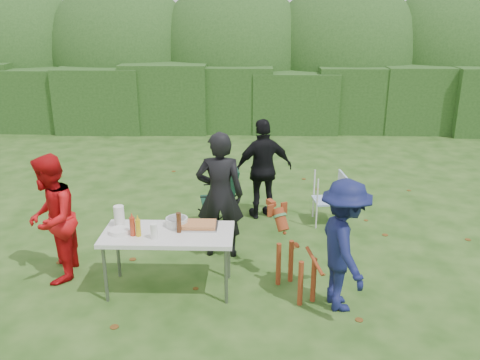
{
  "coord_description": "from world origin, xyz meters",
  "views": [
    {
      "loc": [
        0.64,
        -5.44,
        3.21
      ],
      "look_at": [
        0.46,
        0.93,
        1.0
      ],
      "focal_mm": 38.0,
      "sensor_mm": 36.0,
      "label": 1
    }
  ],
  "objects_px": {
    "dog": "(296,257)",
    "beer_bottle": "(179,223)",
    "child": "(344,246)",
    "mustard_bottle": "(138,228)",
    "person_cook": "(220,195)",
    "paper_towel_roll": "(119,216)",
    "person_red_jacket": "(51,219)",
    "camping_chair": "(218,197)",
    "lawn_chair": "(329,198)",
    "ketchup_bottle": "(132,227)",
    "folding_table": "(168,237)",
    "person_black_puffy": "(264,169)"
  },
  "relations": [
    {
      "from": "person_red_jacket",
      "to": "dog",
      "type": "xyz_separation_m",
      "value": [
        2.91,
        -0.26,
        -0.32
      ]
    },
    {
      "from": "child",
      "to": "paper_towel_roll",
      "type": "bearing_deg",
      "value": 71.03
    },
    {
      "from": "person_cook",
      "to": "person_black_puffy",
      "type": "bearing_deg",
      "value": -113.92
    },
    {
      "from": "dog",
      "to": "paper_towel_roll",
      "type": "relative_size",
      "value": 3.79
    },
    {
      "from": "child",
      "to": "lawn_chair",
      "type": "xyz_separation_m",
      "value": [
        0.17,
        2.31,
        -0.34
      ]
    },
    {
      "from": "person_cook",
      "to": "child",
      "type": "relative_size",
      "value": 1.14
    },
    {
      "from": "lawn_chair",
      "to": "mustard_bottle",
      "type": "relative_size",
      "value": 4.03
    },
    {
      "from": "mustard_bottle",
      "to": "paper_towel_roll",
      "type": "bearing_deg",
      "value": 138.17
    },
    {
      "from": "lawn_chair",
      "to": "person_red_jacket",
      "type": "bearing_deg",
      "value": 20.19
    },
    {
      "from": "mustard_bottle",
      "to": "folding_table",
      "type": "bearing_deg",
      "value": 18.75
    },
    {
      "from": "folding_table",
      "to": "camping_chair",
      "type": "distance_m",
      "value": 1.9
    },
    {
      "from": "camping_chair",
      "to": "paper_towel_roll",
      "type": "distance_m",
      "value": 2.03
    },
    {
      "from": "folding_table",
      "to": "person_black_puffy",
      "type": "xyz_separation_m",
      "value": [
        1.13,
        2.24,
        0.1
      ]
    },
    {
      "from": "person_red_jacket",
      "to": "dog",
      "type": "height_order",
      "value": "person_red_jacket"
    },
    {
      "from": "person_cook",
      "to": "person_red_jacket",
      "type": "bearing_deg",
      "value": 19.35
    },
    {
      "from": "person_cook",
      "to": "beer_bottle",
      "type": "bearing_deg",
      "value": 65.83
    },
    {
      "from": "person_cook",
      "to": "camping_chair",
      "type": "height_order",
      "value": "person_cook"
    },
    {
      "from": "child",
      "to": "ketchup_bottle",
      "type": "distance_m",
      "value": 2.35
    },
    {
      "from": "mustard_bottle",
      "to": "beer_bottle",
      "type": "xyz_separation_m",
      "value": [
        0.44,
        0.11,
        0.02
      ]
    },
    {
      "from": "person_black_puffy",
      "to": "dog",
      "type": "xyz_separation_m",
      "value": [
        0.34,
        -2.27,
        -0.32
      ]
    },
    {
      "from": "person_black_puffy",
      "to": "ketchup_bottle",
      "type": "xyz_separation_m",
      "value": [
        -1.51,
        -2.33,
        0.06
      ]
    },
    {
      "from": "person_red_jacket",
      "to": "mustard_bottle",
      "type": "xyz_separation_m",
      "value": [
        1.12,
        -0.33,
        0.05
      ]
    },
    {
      "from": "mustard_bottle",
      "to": "paper_towel_roll",
      "type": "distance_m",
      "value": 0.37
    },
    {
      "from": "camping_chair",
      "to": "paper_towel_roll",
      "type": "bearing_deg",
      "value": 48.15
    },
    {
      "from": "ketchup_bottle",
      "to": "person_black_puffy",
      "type": "bearing_deg",
      "value": 57.1
    },
    {
      "from": "dog",
      "to": "person_red_jacket",
      "type": "bearing_deg",
      "value": 57.57
    },
    {
      "from": "person_cook",
      "to": "lawn_chair",
      "type": "xyz_separation_m",
      "value": [
        1.59,
        1.1,
        -0.45
      ]
    },
    {
      "from": "child",
      "to": "camping_chair",
      "type": "xyz_separation_m",
      "value": [
        -1.51,
        2.13,
        -0.28
      ]
    },
    {
      "from": "child",
      "to": "mustard_bottle",
      "type": "bearing_deg",
      "value": 75.95
    },
    {
      "from": "lawn_chair",
      "to": "ketchup_bottle",
      "type": "height_order",
      "value": "ketchup_bottle"
    },
    {
      "from": "person_cook",
      "to": "paper_towel_roll",
      "type": "xyz_separation_m",
      "value": [
        -1.13,
        -0.78,
        0.02
      ]
    },
    {
      "from": "child",
      "to": "beer_bottle",
      "type": "xyz_separation_m",
      "value": [
        -1.83,
        0.31,
        0.11
      ]
    },
    {
      "from": "dog",
      "to": "beer_bottle",
      "type": "bearing_deg",
      "value": 61.0
    },
    {
      "from": "person_cook",
      "to": "ketchup_bottle",
      "type": "bearing_deg",
      "value": 47.86
    },
    {
      "from": "child",
      "to": "mustard_bottle",
      "type": "height_order",
      "value": "child"
    },
    {
      "from": "person_cook",
      "to": "ketchup_bottle",
      "type": "distance_m",
      "value": 1.36
    },
    {
      "from": "person_cook",
      "to": "beer_bottle",
      "type": "relative_size",
      "value": 7.11
    },
    {
      "from": "dog",
      "to": "lawn_chair",
      "type": "xyz_separation_m",
      "value": [
        0.66,
        2.05,
        -0.06
      ]
    },
    {
      "from": "person_black_puffy",
      "to": "ketchup_bottle",
      "type": "distance_m",
      "value": 2.78
    },
    {
      "from": "beer_bottle",
      "to": "ketchup_bottle",
      "type": "bearing_deg",
      "value": -168.6
    },
    {
      "from": "folding_table",
      "to": "ketchup_bottle",
      "type": "xyz_separation_m",
      "value": [
        -0.38,
        -0.09,
        0.16
      ]
    },
    {
      "from": "person_red_jacket",
      "to": "ketchup_bottle",
      "type": "relative_size",
      "value": 7.16
    },
    {
      "from": "mustard_bottle",
      "to": "person_black_puffy",
      "type": "bearing_deg",
      "value": 58.39
    },
    {
      "from": "camping_chair",
      "to": "lawn_chair",
      "type": "xyz_separation_m",
      "value": [
        1.68,
        0.18,
        -0.07
      ]
    },
    {
      "from": "folding_table",
      "to": "child",
      "type": "xyz_separation_m",
      "value": [
        1.96,
        -0.3,
        0.06
      ]
    },
    {
      "from": "dog",
      "to": "paper_towel_roll",
      "type": "height_order",
      "value": "paper_towel_roll"
    },
    {
      "from": "child",
      "to": "dog",
      "type": "height_order",
      "value": "child"
    },
    {
      "from": "person_red_jacket",
      "to": "dog",
      "type": "bearing_deg",
      "value": 77.35
    },
    {
      "from": "person_black_puffy",
      "to": "camping_chair",
      "type": "relative_size",
      "value": 1.68
    },
    {
      "from": "person_red_jacket",
      "to": "beer_bottle",
      "type": "xyz_separation_m",
      "value": [
        1.56,
        -0.22,
        0.07
      ]
    }
  ]
}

